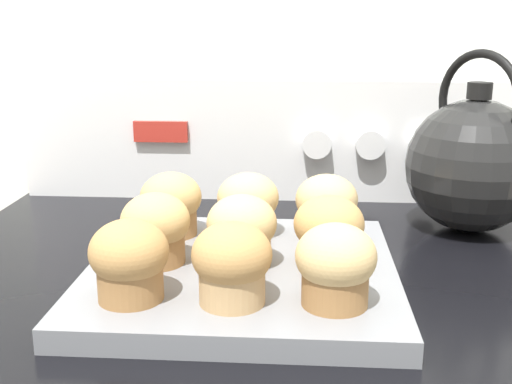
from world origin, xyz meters
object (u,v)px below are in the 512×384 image
object	(u,v)px
muffin_r2_c0	(171,204)
tea_kettle	(474,163)
muffin_r1_c1	(242,231)
muffin_r0_c0	(129,260)
muffin_r0_c2	(336,265)
muffin_r1_c0	(156,228)
muffin_r1_c2	(329,232)
muffin_r0_c1	(232,263)
muffin_r2_c2	(326,206)
muffin_pan	(242,274)
muffin_r2_c1	(248,204)

from	to	relation	value
muffin_r2_c0	tea_kettle	xyz separation A→B (m)	(0.36, 0.11, 0.03)
muffin_r1_c1	tea_kettle	size ratio (longest dim) A/B	0.32
muffin_r0_c0	muffin_r2_c0	size ratio (longest dim) A/B	1.00
muffin_r0_c2	muffin_r2_c0	distance (m)	0.25
muffin_r1_c0	muffin_r1_c2	distance (m)	0.17
muffin_r2_c0	muffin_r1_c1	bearing A→B (deg)	-45.20
muffin_r0_c1	muffin_r2_c2	bearing A→B (deg)	64.13
muffin_r2_c0	muffin_r2_c2	bearing A→B (deg)	0.70
muffin_r1_c1	muffin_r1_c2	distance (m)	0.08
muffin_pan	muffin_r0_c1	world-z (taller)	muffin_r0_c1
muffin_r2_c1	muffin_r2_c2	size ratio (longest dim) A/B	1.00
muffin_r0_c0	muffin_pan	bearing A→B (deg)	44.87
muffin_pan	muffin_r1_c1	distance (m)	0.05
muffin_r0_c2	muffin_r1_c0	world-z (taller)	same
muffin_r2_c2	tea_kettle	xyz separation A→B (m)	(0.18, 0.11, 0.03)
muffin_r1_c0	tea_kettle	size ratio (longest dim) A/B	0.32
muffin_pan	muffin_r0_c1	distance (m)	0.10
muffin_r1_c0	muffin_r1_c1	distance (m)	0.09
muffin_r0_c2	muffin_r1_c1	size ratio (longest dim) A/B	1.00
muffin_r1_c0	muffin_r2_c0	distance (m)	0.09
muffin_r0_c1	muffin_r2_c1	xyz separation A→B (m)	(-0.00, 0.18, 0.00)
muffin_r1_c0	tea_kettle	world-z (taller)	tea_kettle
muffin_pan	muffin_r1_c2	xyz separation A→B (m)	(0.08, 0.00, 0.05)
muffin_pan	tea_kettle	distance (m)	0.34
muffin_r0_c1	muffin_r2_c1	world-z (taller)	same
muffin_r0_c0	muffin_r2_c1	world-z (taller)	same
muffin_r0_c2	muffin_r2_c1	world-z (taller)	same
muffin_r1_c1	tea_kettle	xyz separation A→B (m)	(0.27, 0.20, 0.03)
muffin_r0_c0	muffin_r0_c2	world-z (taller)	same
muffin_r0_c2	muffin_pan	bearing A→B (deg)	135.00
muffin_r0_c0	muffin_r1_c0	bearing A→B (deg)	87.82
muffin_pan	muffin_r1_c1	bearing A→B (deg)	-82.47
muffin_r0_c0	muffin_r2_c2	world-z (taller)	same
muffin_r1_c1	muffin_r2_c1	size ratio (longest dim) A/B	1.00
muffin_r2_c0	muffin_r2_c2	xyz separation A→B (m)	(0.17, 0.00, 0.00)
muffin_r1_c0	muffin_r2_c0	bearing A→B (deg)	91.32
muffin_r2_c0	muffin_r2_c1	bearing A→B (deg)	2.65
muffin_pan	muffin_r0_c2	xyz separation A→B (m)	(0.09, -0.09, 0.05)
muffin_r0_c2	muffin_r2_c2	distance (m)	0.18
muffin_r0_c2	muffin_r2_c0	bearing A→B (deg)	135.26
muffin_r0_c0	muffin_r0_c1	world-z (taller)	same
muffin_pan	muffin_r1_c2	distance (m)	0.10
muffin_r0_c1	muffin_r1_c1	distance (m)	0.09
muffin_r2_c0	muffin_r0_c1	bearing A→B (deg)	-63.51
muffin_r2_c1	muffin_r2_c2	world-z (taller)	same
muffin_r0_c0	muffin_r2_c2	bearing A→B (deg)	45.27
muffin_r0_c2	tea_kettle	world-z (taller)	tea_kettle
muffin_r0_c2	muffin_r2_c2	world-z (taller)	same
muffin_r2_c1	muffin_r0_c0	bearing A→B (deg)	-116.16
muffin_r1_c1	tea_kettle	bearing A→B (deg)	36.04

